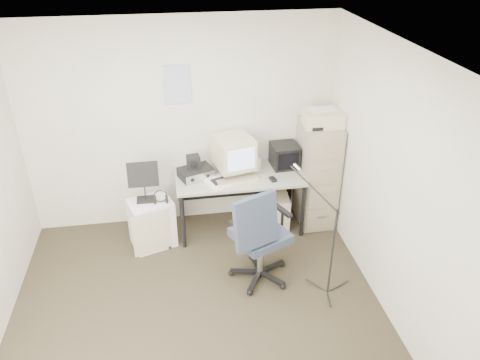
{
  "coord_description": "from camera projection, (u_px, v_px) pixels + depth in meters",
  "views": [
    {
      "loc": [
        -0.14,
        -3.27,
        3.36
      ],
      "look_at": [
        0.55,
        0.95,
        0.95
      ],
      "focal_mm": 35.0,
      "sensor_mm": 36.0,
      "label": 1
    }
  ],
  "objects": [
    {
      "name": "mouse",
      "position": [
        273.0,
        179.0,
        5.35
      ],
      "size": [
        0.08,
        0.11,
        0.03
      ],
      "primitive_type": "cube",
      "rotation": [
        0.0,
        0.0,
        0.2
      ],
      "color": "black",
      "rests_on": "desk"
    },
    {
      "name": "wall_back",
      "position": [
        182.0,
        126.0,
        5.42
      ],
      "size": [
        3.6,
        0.02,
        2.5
      ],
      "primitive_type": "cube",
      "color": "beige",
      "rests_on": "ground"
    },
    {
      "name": "wall_calendar",
      "position": [
        177.0,
        84.0,
        5.16
      ],
      "size": [
        0.3,
        0.02,
        0.44
      ],
      "primitive_type": "cube",
      "color": "white",
      "rests_on": "wall_back"
    },
    {
      "name": "papers",
      "position": [
        217.0,
        182.0,
        5.29
      ],
      "size": [
        0.33,
        0.38,
        0.02
      ],
      "primitive_type": "cube",
      "rotation": [
        0.0,
        0.0,
        0.35
      ],
      "color": "white",
      "rests_on": "desk"
    },
    {
      "name": "radio_receiver",
      "position": [
        196.0,
        173.0,
        5.4
      ],
      "size": [
        0.45,
        0.38,
        0.11
      ],
      "primitive_type": "cube",
      "rotation": [
        0.0,
        0.0,
        0.35
      ],
      "color": "black",
      "rests_on": "desk"
    },
    {
      "name": "pc_tower",
      "position": [
        279.0,
        209.0,
        5.78
      ],
      "size": [
        0.23,
        0.46,
        0.42
      ],
      "primitive_type": "cube",
      "rotation": [
        0.0,
        0.0,
        -0.07
      ],
      "color": "beige",
      "rests_on": "floor"
    },
    {
      "name": "desk_speaker",
      "position": [
        256.0,
        164.0,
        5.53
      ],
      "size": [
        0.1,
        0.1,
        0.15
      ],
      "primitive_type": "cube",
      "rotation": [
        0.0,
        0.0,
        0.2
      ],
      "color": "beige",
      "rests_on": "desk"
    },
    {
      "name": "floor",
      "position": [
        199.0,
        319.0,
        4.49
      ],
      "size": [
        3.6,
        3.6,
        0.01
      ],
      "primitive_type": "cube",
      "color": "#372D1D",
      "rests_on": "ground"
    },
    {
      "name": "music_stand",
      "position": [
        144.0,
        181.0,
        5.15
      ],
      "size": [
        0.34,
        0.2,
        0.49
      ],
      "primitive_type": "cube",
      "rotation": [
        0.0,
        0.0,
        -0.06
      ],
      "color": "black",
      "rests_on": "side_cart"
    },
    {
      "name": "crt_tv",
      "position": [
        284.0,
        155.0,
        5.6
      ],
      "size": [
        0.32,
        0.34,
        0.28
      ],
      "primitive_type": "cube",
      "rotation": [
        0.0,
        0.0,
        0.06
      ],
      "color": "black",
      "rests_on": "desk"
    },
    {
      "name": "printer",
      "position": [
        323.0,
        118.0,
        5.26
      ],
      "size": [
        0.47,
        0.33,
        0.17
      ],
      "primitive_type": "cube",
      "rotation": [
        0.0,
        0.0,
        -0.07
      ],
      "color": "beige",
      "rests_on": "filing_cabinet"
    },
    {
      "name": "ceiling",
      "position": [
        184.0,
        59.0,
        3.26
      ],
      "size": [
        3.6,
        3.6,
        0.01
      ],
      "primitive_type": "cube",
      "color": "white",
      "rests_on": "ground"
    },
    {
      "name": "wall_right",
      "position": [
        397.0,
        191.0,
        4.12
      ],
      "size": [
        0.02,
        3.6,
        2.5
      ],
      "primitive_type": "cube",
      "color": "beige",
      "rests_on": "ground"
    },
    {
      "name": "headphones",
      "position": [
        161.0,
        199.0,
        5.19
      ],
      "size": [
        0.2,
        0.2,
        0.03
      ],
      "primitive_type": "torus",
      "rotation": [
        0.0,
        0.0,
        0.22
      ],
      "color": "black",
      "rests_on": "side_cart"
    },
    {
      "name": "office_chair",
      "position": [
        261.0,
        234.0,
        4.74
      ],
      "size": [
        0.86,
        0.86,
        1.13
      ],
      "primitive_type": "cube",
      "rotation": [
        0.0,
        0.0,
        0.41
      ],
      "color": "#394858",
      "rests_on": "floor"
    },
    {
      "name": "crt_monitor",
      "position": [
        234.0,
        155.0,
        5.41
      ],
      "size": [
        0.5,
        0.51,
        0.45
      ],
      "primitive_type": "cube",
      "rotation": [
        0.0,
        0.0,
        0.23
      ],
      "color": "beige",
      "rests_on": "desk"
    },
    {
      "name": "filing_cabinet",
      "position": [
        317.0,
        174.0,
        5.66
      ],
      "size": [
        0.4,
        0.6,
        1.3
      ],
      "primitive_type": "cube",
      "color": "#B6AB9B",
      "rests_on": "floor"
    },
    {
      "name": "keyboard",
      "position": [
        236.0,
        180.0,
        5.33
      ],
      "size": [
        0.52,
        0.28,
        0.03
      ],
      "primitive_type": "cube",
      "rotation": [
        0.0,
        0.0,
        0.22
      ],
      "color": "beige",
      "rests_on": "desk"
    },
    {
      "name": "side_cart",
      "position": [
        152.0,
        223.0,
        5.38
      ],
      "size": [
        0.56,
        0.5,
        0.58
      ],
      "primitive_type": "cube",
      "rotation": [
        0.0,
        0.0,
        0.32
      ],
      "color": "white",
      "rests_on": "floor"
    },
    {
      "name": "radio_speaker",
      "position": [
        193.0,
        162.0,
        5.37
      ],
      "size": [
        0.16,
        0.15,
        0.14
      ],
      "primitive_type": "cube",
      "rotation": [
        0.0,
        0.0,
        0.13
      ],
      "color": "black",
      "rests_on": "radio_receiver"
    },
    {
      "name": "mic_stand",
      "position": [
        334.0,
        240.0,
        4.48
      ],
      "size": [
        0.03,
        0.03,
        1.32
      ],
      "primitive_type": "cylinder",
      "rotation": [
        0.0,
        0.0,
        2.31
      ],
      "color": "black",
      "rests_on": "floor"
    },
    {
      "name": "desk",
      "position": [
        240.0,
        202.0,
        5.64
      ],
      "size": [
        1.5,
        0.7,
        0.73
      ],
      "primitive_type": "cube",
      "color": "#A8A690",
      "rests_on": "floor"
    }
  ]
}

